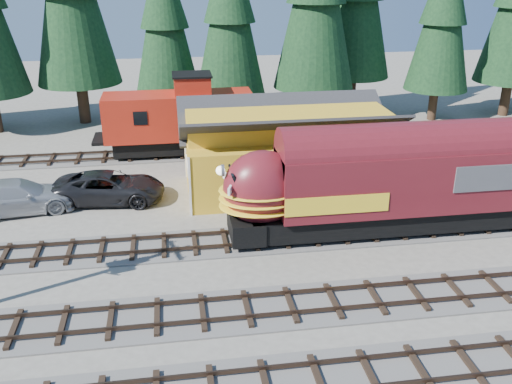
{
  "coord_description": "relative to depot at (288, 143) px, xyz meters",
  "views": [
    {
      "loc": [
        -6.8,
        -21.22,
        13.36
      ],
      "look_at": [
        -2.92,
        4.0,
        2.67
      ],
      "focal_mm": 40.0,
      "sensor_mm": 36.0,
      "label": 1
    }
  ],
  "objects": [
    {
      "name": "depot",
      "position": [
        0.0,
        0.0,
        0.0
      ],
      "size": [
        12.8,
        7.0,
        5.3
      ],
      "color": "#C68D1C",
      "rests_on": "ground"
    },
    {
      "name": "ground",
      "position": [
        0.0,
        -10.5,
        -2.96
      ],
      "size": [
        120.0,
        120.0,
        0.0
      ],
      "primitive_type": "plane",
      "color": "#6B665B",
      "rests_on": "ground"
    },
    {
      "name": "pickup_truck_a",
      "position": [
        -10.57,
        -0.27,
        -2.08
      ],
      "size": [
        6.63,
        3.58,
        1.77
      ],
      "primitive_type": "imported",
      "rotation": [
        0.0,
        0.0,
        1.47
      ],
      "color": "black",
      "rests_on": "ground"
    },
    {
      "name": "pickup_truck_b",
      "position": [
        -15.5,
        -1.01,
        -2.04
      ],
      "size": [
        6.71,
        3.59,
        1.85
      ],
      "primitive_type": "imported",
      "rotation": [
        0.0,
        0.0,
        1.73
      ],
      "color": "#9FA2A7",
      "rests_on": "ground"
    },
    {
      "name": "caboose",
      "position": [
        -6.19,
        7.5,
        -0.32
      ],
      "size": [
        10.29,
        2.98,
        5.35
      ],
      "color": "black",
      "rests_on": "ground"
    },
    {
      "name": "locomotive",
      "position": [
        3.1,
        -6.5,
        -0.39
      ],
      "size": [
        16.23,
        3.23,
        4.41
      ],
      "color": "black",
      "rests_on": "ground"
    },
    {
      "name": "track_siding",
      "position": [
        10.0,
        -6.5,
        -2.9
      ],
      "size": [
        68.0,
        3.2,
        0.33
      ],
      "color": "#4C4947",
      "rests_on": "ground"
    },
    {
      "name": "track_spur",
      "position": [
        -10.0,
        7.5,
        -2.9
      ],
      "size": [
        32.0,
        3.2,
        0.33
      ],
      "color": "#4C4947",
      "rests_on": "ground"
    }
  ]
}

